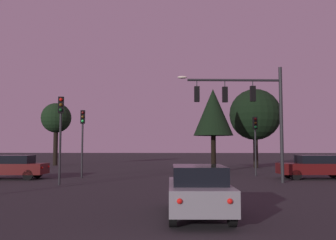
{
  "coord_description": "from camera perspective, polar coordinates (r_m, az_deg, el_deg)",
  "views": [
    {
      "loc": [
        0.43,
        -5.74,
        2.09
      ],
      "look_at": [
        -0.34,
        16.69,
        3.74
      ],
      "focal_mm": 38.35,
      "sensor_mm": 36.0,
      "label": 1
    }
  ],
  "objects": [
    {
      "name": "tree_left_far",
      "position": [
        29.64,
        7.18,
        1.17
      ],
      "size": [
        3.24,
        3.24,
        6.81
      ],
      "color": "black",
      "rests_on": "ground"
    },
    {
      "name": "tree_behind_sign",
      "position": [
        36.22,
        13.66,
        0.83
      ],
      "size": [
        5.01,
        5.01,
        7.71
      ],
      "color": "black",
      "rests_on": "ground"
    },
    {
      "name": "traffic_light_median",
      "position": [
        20.43,
        -16.7,
        -0.41
      ],
      "size": [
        0.35,
        0.38,
        4.8
      ],
      "color": "#232326",
      "rests_on": "ground"
    },
    {
      "name": "traffic_signal_mast_arm",
      "position": [
        21.34,
        12.6,
        2.55
      ],
      "size": [
        6.12,
        0.63,
        6.72
      ],
      "color": "#232326",
      "rests_on": "ground"
    },
    {
      "name": "ground_plane",
      "position": [
        30.31,
        1.15,
        -8.16
      ],
      "size": [
        168.0,
        168.0,
        0.0
      ],
      "primitive_type": "plane",
      "color": "#262326",
      "rests_on": "ground"
    },
    {
      "name": "traffic_light_corner_left",
      "position": [
        24.71,
        -13.43,
        -1.54
      ],
      "size": [
        0.35,
        0.38,
        4.51
      ],
      "color": "#232326",
      "rests_on": "ground"
    },
    {
      "name": "car_crossing_left",
      "position": [
        25.25,
        -23.73,
        -6.79
      ],
      "size": [
        4.64,
        1.94,
        1.52
      ],
      "color": "#4C0F0F",
      "rests_on": "ground"
    },
    {
      "name": "car_nearside_lane",
      "position": [
        10.92,
        4.85,
        -11.02
      ],
      "size": [
        1.86,
        4.14,
        1.52
      ],
      "color": "gray",
      "rests_on": "ground"
    },
    {
      "name": "tree_center_horizon",
      "position": [
        41.51,
        -17.35,
        0.21
      ],
      "size": [
        3.28,
        3.28,
        6.88
      ],
      "color": "black",
      "rests_on": "ground"
    },
    {
      "name": "traffic_light_corner_right",
      "position": [
        26.27,
        13.7,
        -2.15
      ],
      "size": [
        0.31,
        0.36,
        4.2
      ],
      "color": "#232326",
      "rests_on": "ground"
    },
    {
      "name": "car_crossing_right",
      "position": [
        25.12,
        22.42,
        -6.84
      ],
      "size": [
        4.73,
        1.96,
        1.52
      ],
      "color": "#4C0F0F",
      "rests_on": "ground"
    }
  ]
}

